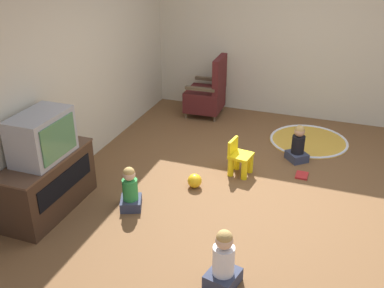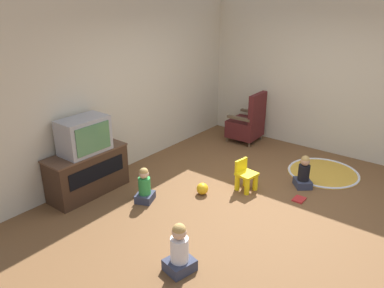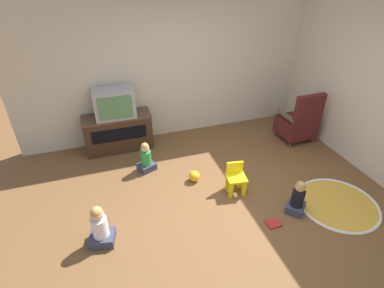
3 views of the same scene
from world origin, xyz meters
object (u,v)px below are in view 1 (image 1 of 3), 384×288
at_px(child_watching_right, 298,145).
at_px(tv_cabinet, 48,183).
at_px(child_watching_left, 223,262).
at_px(television, 42,136).
at_px(toy_ball, 195,181).
at_px(child_watching_center, 130,190).
at_px(book, 302,175).
at_px(yellow_kid_chair, 240,159).
at_px(black_armchair, 208,94).

bearing_deg(child_watching_right, tv_cabinet, 89.87).
bearing_deg(tv_cabinet, child_watching_left, -102.42).
distance_m(television, toy_ball, 1.86).
distance_m(television, child_watching_left, 2.28).
bearing_deg(child_watching_left, television, 89.97).
relative_size(child_watching_center, book, 2.72).
bearing_deg(television, book, -55.98).
bearing_deg(tv_cabinet, child_watching_center, -67.75).
relative_size(child_watching_left, book, 3.05).
bearing_deg(yellow_kid_chair, child_watching_center, 149.27).
bearing_deg(yellow_kid_chair, television, 139.00).
height_order(tv_cabinet, child_watching_left, tv_cabinet).
bearing_deg(tv_cabinet, television, -90.00).
height_order(black_armchair, yellow_kid_chair, black_armchair).
bearing_deg(yellow_kid_chair, child_watching_right, -37.81).
height_order(child_watching_center, toy_ball, child_watching_center).
bearing_deg(black_armchair, child_watching_left, 17.98).
height_order(black_armchair, book, black_armchair).
distance_m(television, book, 3.19).
relative_size(television, child_watching_right, 1.32).
relative_size(television, book, 3.57).
bearing_deg(tv_cabinet, child_watching_right, -48.70).
xyz_separation_m(toy_ball, book, (0.72, -1.20, -0.08)).
bearing_deg(child_watching_right, child_watching_center, 96.80).
bearing_deg(toy_ball, child_watching_right, -43.43).
relative_size(black_armchair, yellow_kid_chair, 2.16).
bearing_deg(toy_ball, child_watching_left, -151.72).
relative_size(tv_cabinet, book, 6.27).
xyz_separation_m(television, child_watching_left, (-0.47, -2.13, -0.66)).
xyz_separation_m(yellow_kid_chair, book, (0.20, -0.78, -0.19)).
height_order(black_armchair, child_watching_center, black_armchair).
xyz_separation_m(tv_cabinet, black_armchair, (3.27, -0.77, 0.03)).
relative_size(child_watching_right, toy_ball, 2.96).
height_order(tv_cabinet, child_watching_center, tv_cabinet).
bearing_deg(television, child_watching_center, -67.35).
relative_size(black_armchair, book, 5.28).
bearing_deg(child_watching_center, toy_ball, -61.21).
xyz_separation_m(television, child_watching_right, (2.13, -2.41, -0.69)).
xyz_separation_m(tv_cabinet, child_watching_right, (2.13, -2.43, -0.12)).
relative_size(television, yellow_kid_chair, 1.46).
bearing_deg(black_armchair, toy_ball, 12.21).
bearing_deg(toy_ball, child_watching_center, 141.31).
bearing_deg(toy_ball, television, 126.74).
distance_m(child_watching_left, child_watching_right, 2.62).
bearing_deg(child_watching_right, black_armchair, 14.05).
relative_size(television, child_watching_left, 1.17).
xyz_separation_m(yellow_kid_chair, child_watching_right, (0.62, -0.65, 0.02)).
distance_m(black_armchair, yellow_kid_chair, 2.04).
distance_m(yellow_kid_chair, child_watching_center, 1.51).
bearing_deg(television, toy_ball, -53.26).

